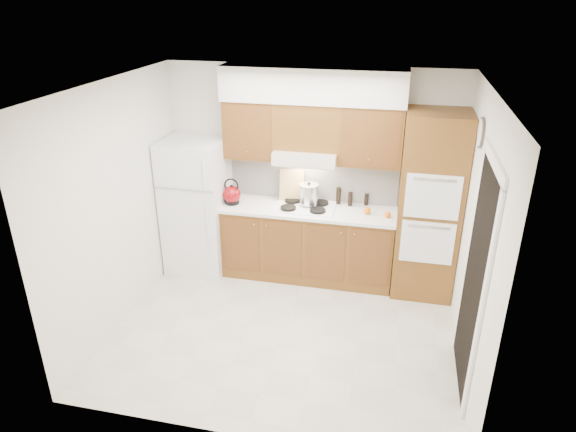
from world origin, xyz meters
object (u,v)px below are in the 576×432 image
object	(u,v)px
kettle	(232,195)
stock_pot	(309,194)
oven_cabinet	(429,206)
fridge	(197,206)

from	to	relation	value
kettle	stock_pot	world-z (taller)	stock_pot
oven_cabinet	stock_pot	distance (m)	1.43
kettle	oven_cabinet	bearing A→B (deg)	24.40
fridge	kettle	xyz separation A→B (m)	(0.47, -0.01, 0.20)
stock_pot	fridge	bearing A→B (deg)	-174.72
fridge	stock_pot	world-z (taller)	fridge
oven_cabinet	stock_pot	world-z (taller)	oven_cabinet
fridge	kettle	world-z (taller)	fridge
stock_pot	oven_cabinet	bearing A→B (deg)	-3.85
oven_cabinet	stock_pot	size ratio (longest dim) A/B	9.08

